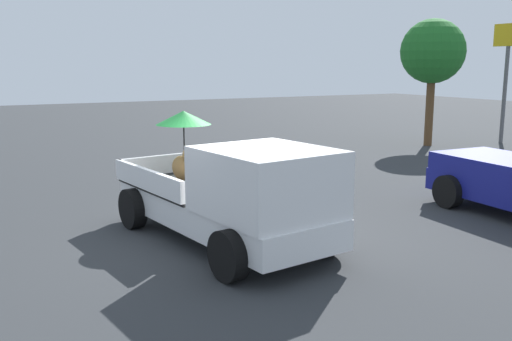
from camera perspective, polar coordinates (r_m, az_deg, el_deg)
name	(u,v)px	position (r m, az deg, el deg)	size (l,w,h in m)	color
ground_plane	(221,241)	(10.60, -3.51, -7.08)	(80.00, 80.00, 0.00)	#2D3033
pickup_truck_main	(234,194)	(10.01, -2.25, -2.42)	(5.26, 2.81, 2.30)	black
motel_sign	(507,59)	(25.55, 24.06, 10.23)	(1.40, 0.16, 4.86)	#59595B
tree_by_lot	(433,52)	(23.66, 17.44, 11.34)	(2.52, 2.52, 5.00)	brown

